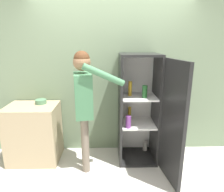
# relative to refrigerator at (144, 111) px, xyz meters

# --- Properties ---
(ground_plane) EXTENTS (12.00, 12.00, 0.00)m
(ground_plane) POSITION_rel_refrigerator_xyz_m (-0.48, -0.55, -0.85)
(ground_plane) COLOR beige
(wall_back) EXTENTS (7.00, 0.06, 2.55)m
(wall_back) POSITION_rel_refrigerator_xyz_m (-0.48, 0.43, 0.43)
(wall_back) COLOR gray
(wall_back) RESTS_ON ground_plane
(refrigerator) EXTENTS (0.73, 1.17, 1.70)m
(refrigerator) POSITION_rel_refrigerator_xyz_m (0.00, 0.00, 0.00)
(refrigerator) COLOR black
(refrigerator) RESTS_ON ground_plane
(person) EXTENTS (0.72, 0.55, 1.76)m
(person) POSITION_rel_refrigerator_xyz_m (-0.89, -0.17, 0.29)
(person) COLOR #726656
(person) RESTS_ON ground_plane
(counter) EXTENTS (0.77, 0.59, 0.92)m
(counter) POSITION_rel_refrigerator_xyz_m (-1.74, 0.08, -0.39)
(counter) COLOR tan
(counter) RESTS_ON ground_plane
(bowl) EXTENTS (0.17, 0.17, 0.07)m
(bowl) POSITION_rel_refrigerator_xyz_m (-1.62, 0.19, 0.10)
(bowl) COLOR #517F5B
(bowl) RESTS_ON counter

